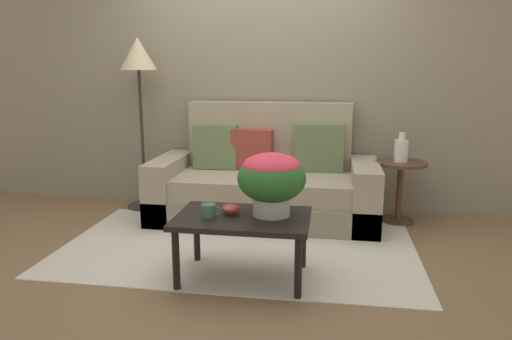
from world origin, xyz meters
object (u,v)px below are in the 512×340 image
object	(u,v)px
coffee_table	(243,224)
potted_plant	(272,178)
coffee_mug	(209,211)
floor_lamp	(139,70)
table_vase	(401,150)
side_table	(400,181)
snack_bowl	(231,209)
couch	(265,185)

from	to	relation	value
coffee_table	potted_plant	distance (m)	0.36
coffee_table	coffee_mug	bearing A→B (deg)	-165.07
floor_lamp	potted_plant	xyz separation A→B (m)	(1.47, -1.43, -0.67)
potted_plant	table_vase	bearing A→B (deg)	53.40
floor_lamp	table_vase	xyz separation A→B (m)	(2.47, -0.09, -0.69)
side_table	table_vase	xyz separation A→B (m)	(-0.01, -0.01, 0.28)
side_table	floor_lamp	size ratio (longest dim) A/B	0.34
snack_bowl	potted_plant	bearing A→B (deg)	3.70
potted_plant	snack_bowl	distance (m)	0.35
side_table	snack_bowl	bearing A→B (deg)	-132.99
coffee_mug	floor_lamp	bearing A→B (deg)	124.89
coffee_table	floor_lamp	distance (m)	2.20
potted_plant	snack_bowl	world-z (taller)	potted_plant
potted_plant	table_vase	size ratio (longest dim) A/B	1.70
floor_lamp	potted_plant	world-z (taller)	floor_lamp
floor_lamp	table_vase	size ratio (longest dim) A/B	6.35
floor_lamp	potted_plant	bearing A→B (deg)	-44.27
floor_lamp	snack_bowl	bearing A→B (deg)	-50.41
side_table	table_vase	size ratio (longest dim) A/B	2.15
snack_bowl	table_vase	xyz separation A→B (m)	(1.27, 1.36, 0.20)
couch	potted_plant	distance (m)	1.36
potted_plant	coffee_mug	xyz separation A→B (m)	(-0.40, -0.11, -0.21)
snack_bowl	side_table	bearing A→B (deg)	47.01
coffee_mug	table_vase	xyz separation A→B (m)	(1.39, 1.45, 0.19)
floor_lamp	table_vase	distance (m)	2.56
coffee_table	side_table	distance (m)	1.84
potted_plant	floor_lamp	bearing A→B (deg)	135.73
potted_plant	snack_bowl	size ratio (longest dim) A/B	3.64
snack_bowl	coffee_mug	bearing A→B (deg)	-144.34
side_table	coffee_mug	size ratio (longest dim) A/B	4.24
couch	snack_bowl	size ratio (longest dim) A/B	16.61
couch	snack_bowl	xyz separation A→B (m)	(-0.05, -1.30, 0.16)
coffee_table	coffee_mug	world-z (taller)	coffee_mug
coffee_mug	table_vase	world-z (taller)	table_vase
side_table	floor_lamp	xyz separation A→B (m)	(-2.47, 0.08, 0.98)
couch	floor_lamp	size ratio (longest dim) A/B	1.22
snack_bowl	table_vase	size ratio (longest dim) A/B	0.47
table_vase	coffee_table	bearing A→B (deg)	-130.28
coffee_mug	side_table	bearing A→B (deg)	46.15
coffee_table	floor_lamp	bearing A→B (deg)	130.91
side_table	coffee_mug	world-z (taller)	side_table
couch	coffee_table	bearing A→B (deg)	-88.31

